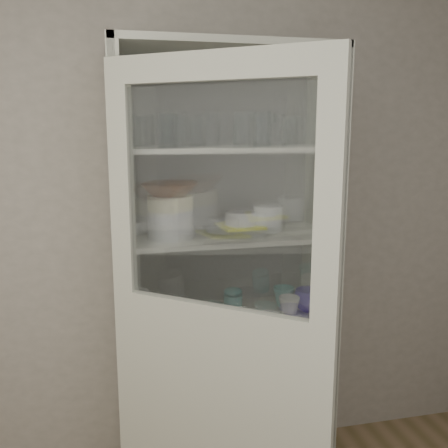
{
  "coord_description": "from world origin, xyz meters",
  "views": [
    {
      "loc": [
        -0.31,
        -0.94,
        1.75
      ],
      "look_at": [
        0.2,
        1.27,
        1.3
      ],
      "focal_mm": 40.0,
      "sensor_mm": 36.0,
      "label": 1
    }
  ],
  "objects_px": {
    "cream_bowl": "(170,203)",
    "white_ramekin": "(241,218)",
    "glass_platter": "(241,229)",
    "white_canister": "(137,305)",
    "tin_box": "(276,379)",
    "goblet_2": "(268,126)",
    "plate_stack_front": "(171,224)",
    "grey_bowl_stack": "(268,218)",
    "mug_white": "(289,306)",
    "teal_jar": "(233,302)",
    "terracotta_bowl": "(170,189)",
    "goblet_0": "(134,128)",
    "mug_blue": "(308,300)",
    "cream_dish": "(202,391)",
    "goblet_1": "(205,129)",
    "pantry_cabinet": "(221,294)",
    "cupboard_door": "(216,362)",
    "plate_stack_back": "(133,225)",
    "mug_teal": "(284,297)",
    "goblet_3": "(298,129)",
    "measuring_cups": "(218,315)",
    "yellow_trivet": "(241,226)"
  },
  "relations": [
    {
      "from": "goblet_2",
      "to": "plate_stack_front",
      "type": "xyz_separation_m",
      "value": [
        -0.49,
        -0.14,
        -0.43
      ]
    },
    {
      "from": "glass_platter",
      "to": "tin_box",
      "type": "height_order",
      "value": "glass_platter"
    },
    {
      "from": "goblet_0",
      "to": "white_ramekin",
      "type": "height_order",
      "value": "goblet_0"
    },
    {
      "from": "plate_stack_back",
      "to": "tin_box",
      "type": "distance_m",
      "value": 1.06
    },
    {
      "from": "mug_blue",
      "to": "glass_platter",
      "type": "bearing_deg",
      "value": 167.24
    },
    {
      "from": "terracotta_bowl",
      "to": "teal_jar",
      "type": "distance_m",
      "value": 0.64
    },
    {
      "from": "plate_stack_front",
      "to": "mug_teal",
      "type": "height_order",
      "value": "plate_stack_front"
    },
    {
      "from": "plate_stack_front",
      "to": "mug_white",
      "type": "relative_size",
      "value": 2.02
    },
    {
      "from": "goblet_1",
      "to": "cream_dish",
      "type": "distance_m",
      "value": 1.25
    },
    {
      "from": "glass_platter",
      "to": "mug_blue",
      "type": "relative_size",
      "value": 2.58
    },
    {
      "from": "goblet_1",
      "to": "cream_bowl",
      "type": "height_order",
      "value": "goblet_1"
    },
    {
      "from": "yellow_trivet",
      "to": "tin_box",
      "type": "distance_m",
      "value": 0.82
    },
    {
      "from": "grey_bowl_stack",
      "to": "mug_white",
      "type": "xyz_separation_m",
      "value": [
        0.08,
        -0.09,
        -0.41
      ]
    },
    {
      "from": "goblet_2",
      "to": "glass_platter",
      "type": "distance_m",
      "value": 0.51
    },
    {
      "from": "goblet_1",
      "to": "teal_jar",
      "type": "xyz_separation_m",
      "value": [
        0.11,
        -0.1,
        -0.82
      ]
    },
    {
      "from": "white_ramekin",
      "to": "cream_dish",
      "type": "xyz_separation_m",
      "value": [
        -0.2,
        -0.05,
        -0.83
      ]
    },
    {
      "from": "white_canister",
      "to": "tin_box",
      "type": "relative_size",
      "value": 0.74
    },
    {
      "from": "goblet_2",
      "to": "terracotta_bowl",
      "type": "relative_size",
      "value": 0.75
    },
    {
      "from": "cream_bowl",
      "to": "white_ramekin",
      "type": "xyz_separation_m",
      "value": [
        0.34,
        0.06,
        -0.09
      ]
    },
    {
      "from": "plate_stack_back",
      "to": "cream_dish",
      "type": "xyz_separation_m",
      "value": [
        0.29,
        -0.19,
        -0.79
      ]
    },
    {
      "from": "terracotta_bowl",
      "to": "teal_jar",
      "type": "relative_size",
      "value": 2.21
    },
    {
      "from": "terracotta_bowl",
      "to": "grey_bowl_stack",
      "type": "xyz_separation_m",
      "value": [
        0.47,
        0.05,
        -0.16
      ]
    },
    {
      "from": "terracotta_bowl",
      "to": "mug_teal",
      "type": "distance_m",
      "value": 0.81
    },
    {
      "from": "mug_teal",
      "to": "cupboard_door",
      "type": "bearing_deg",
      "value": -111.97
    },
    {
      "from": "plate_stack_front",
      "to": "plate_stack_back",
      "type": "bearing_deg",
      "value": 129.77
    },
    {
      "from": "pantry_cabinet",
      "to": "glass_platter",
      "type": "distance_m",
      "value": 0.34
    },
    {
      "from": "goblet_1",
      "to": "plate_stack_back",
      "type": "relative_size",
      "value": 0.75
    },
    {
      "from": "white_ramekin",
      "to": "grey_bowl_stack",
      "type": "bearing_deg",
      "value": -3.16
    },
    {
      "from": "goblet_2",
      "to": "white_canister",
      "type": "relative_size",
      "value": 1.31
    },
    {
      "from": "measuring_cups",
      "to": "plate_stack_back",
      "type": "bearing_deg",
      "value": 150.59
    },
    {
      "from": "glass_platter",
      "to": "cream_dish",
      "type": "height_order",
      "value": "glass_platter"
    },
    {
      "from": "pantry_cabinet",
      "to": "goblet_0",
      "type": "height_order",
      "value": "pantry_cabinet"
    },
    {
      "from": "tin_box",
      "to": "goblet_1",
      "type": "bearing_deg",
      "value": 161.64
    },
    {
      "from": "goblet_2",
      "to": "white_canister",
      "type": "distance_m",
      "value": 1.05
    },
    {
      "from": "cupboard_door",
      "to": "goblet_2",
      "type": "xyz_separation_m",
      "value": [
        0.39,
        0.6,
        0.88
      ]
    },
    {
      "from": "goblet_0",
      "to": "glass_platter",
      "type": "xyz_separation_m",
      "value": [
        0.48,
        -0.07,
        -0.47
      ]
    },
    {
      "from": "mug_blue",
      "to": "cream_dish",
      "type": "distance_m",
      "value": 0.67
    },
    {
      "from": "cupboard_door",
      "to": "white_ramekin",
      "type": "distance_m",
      "value": 0.72
    },
    {
      "from": "mug_white",
      "to": "white_canister",
      "type": "bearing_deg",
      "value": 153.15
    },
    {
      "from": "glass_platter",
      "to": "white_canister",
      "type": "xyz_separation_m",
      "value": [
        -0.49,
        0.02,
        -0.34
      ]
    },
    {
      "from": "mug_white",
      "to": "teal_jar",
      "type": "height_order",
      "value": "teal_jar"
    },
    {
      "from": "plate_stack_front",
      "to": "plate_stack_back",
      "type": "xyz_separation_m",
      "value": [
        -0.16,
        0.19,
        -0.03
      ]
    },
    {
      "from": "goblet_0",
      "to": "goblet_3",
      "type": "distance_m",
      "value": 0.78
    },
    {
      "from": "plate_stack_front",
      "to": "cream_bowl",
      "type": "xyz_separation_m",
      "value": [
        0.0,
        0.0,
        0.09
      ]
    },
    {
      "from": "goblet_2",
      "to": "terracotta_bowl",
      "type": "bearing_deg",
      "value": -164.01
    },
    {
      "from": "plate_stack_front",
      "to": "white_canister",
      "type": "xyz_separation_m",
      "value": [
        -0.16,
        0.08,
        -0.39
      ]
    },
    {
      "from": "goblet_1",
      "to": "grey_bowl_stack",
      "type": "height_order",
      "value": "goblet_1"
    },
    {
      "from": "goblet_0",
      "to": "measuring_cups",
      "type": "height_order",
      "value": "goblet_0"
    },
    {
      "from": "teal_jar",
      "to": "goblet_1",
      "type": "bearing_deg",
      "value": 138.1
    },
    {
      "from": "cream_bowl",
      "to": "mug_teal",
      "type": "bearing_deg",
      "value": 8.28
    }
  ]
}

